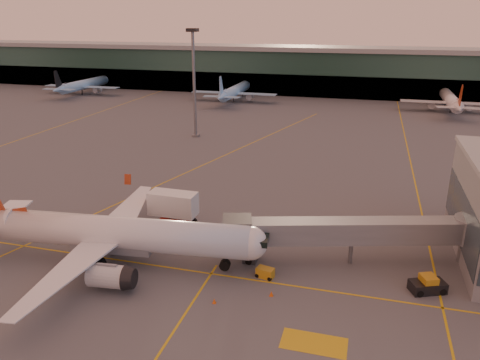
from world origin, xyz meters
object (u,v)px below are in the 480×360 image
(main_airplane, at_px, (112,234))
(catering_truck, at_px, (174,208))
(gpu_cart, at_px, (265,273))
(pushback_tug, at_px, (428,285))

(main_airplane, distance_m, catering_truck, 11.70)
(main_airplane, relative_size, gpu_cart, 17.33)
(pushback_tug, bearing_deg, gpu_cart, 162.40)
(catering_truck, relative_size, gpu_cart, 3.05)
(catering_truck, height_order, pushback_tug, catering_truck)
(gpu_cart, relative_size, pushback_tug, 0.53)
(main_airplane, xyz_separation_m, pushback_tug, (35.95, 3.36, -2.96))
(main_airplane, bearing_deg, pushback_tug, -0.75)
(catering_truck, bearing_deg, gpu_cart, -31.42)
(catering_truck, distance_m, gpu_cart, 18.33)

